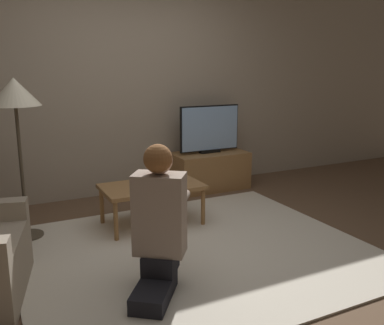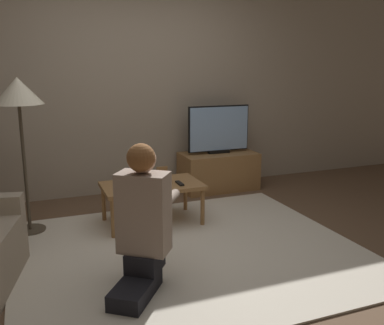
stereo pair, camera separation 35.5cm
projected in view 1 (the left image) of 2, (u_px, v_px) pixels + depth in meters
The scene contains 10 objects.
ground_plane at pixel (196, 252), 3.55m from camera, with size 10.00×10.00×0.00m, color brown.
wall_back at pixel (120, 84), 4.94m from camera, with size 10.00×0.06×2.60m.
rug at pixel (196, 251), 3.55m from camera, with size 2.79×2.39×0.02m.
tv_stand at pixel (209, 170), 5.33m from camera, with size 0.93×0.49×0.46m.
tv at pixel (210, 129), 5.21m from camera, with size 0.79×0.08×0.58m.
coffee_table at pixel (152, 189), 4.06m from camera, with size 0.94×0.55×0.41m.
floor_lamp at pixel (15, 102), 3.57m from camera, with size 0.42×0.42×1.42m.
person_kneeling at pixel (159, 220), 2.85m from camera, with size 0.68×0.79×1.01m.
picture_frame at pixel (161, 175), 4.12m from camera, with size 0.11×0.01×0.15m.
remote at pixel (180, 184), 4.06m from camera, with size 0.04×0.15×0.02m.
Camera 1 is at (-1.50, -2.93, 1.52)m, focal length 40.00 mm.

